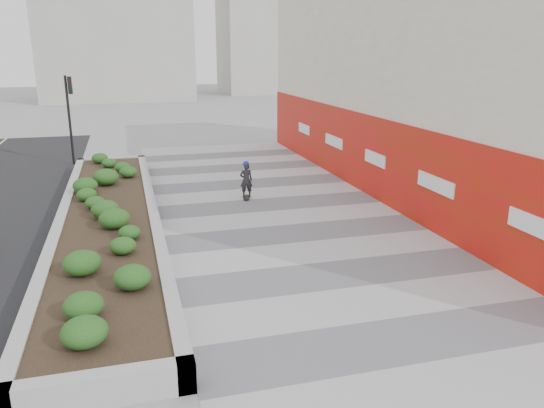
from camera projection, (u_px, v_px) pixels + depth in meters
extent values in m
plane|color=gray|center=(371.00, 307.00, 11.37)|extent=(160.00, 160.00, 0.00)
cube|color=#A8A8AD|center=(321.00, 257.00, 14.15)|extent=(8.00, 36.00, 0.01)
cube|color=beige|center=(439.00, 86.00, 20.39)|extent=(6.00, 24.00, 8.00)
cube|color=red|center=(365.00, 154.00, 20.32)|extent=(0.12, 24.00, 3.00)
cube|color=#9E9EA0|center=(98.00, 389.00, 8.17)|extent=(3.00, 0.30, 0.55)
cube|color=#9E9EA0|center=(112.00, 163.00, 24.55)|extent=(3.00, 0.30, 0.55)
cube|color=#9E9EA0|center=(62.00, 223.00, 16.01)|extent=(0.30, 18.00, 0.55)
cube|color=#9E9EA0|center=(153.00, 216.00, 16.71)|extent=(0.30, 18.00, 0.55)
cube|color=#2D2116|center=(109.00, 220.00, 16.36)|extent=(2.40, 17.40, 0.50)
cylinder|color=black|center=(70.00, 121.00, 25.10)|extent=(0.12, 0.12, 4.20)
cube|color=black|center=(70.00, 85.00, 24.69)|extent=(0.18, 0.28, 0.80)
cube|color=#ADAAA3|center=(113.00, 6.00, 58.20)|extent=(16.00, 12.00, 20.00)
cylinder|color=#595654|center=(339.00, 255.00, 14.28)|extent=(0.44, 0.44, 0.01)
cube|color=black|center=(246.00, 197.00, 19.65)|extent=(0.38, 0.75, 0.02)
imported|color=#26252A|center=(246.00, 180.00, 19.47)|extent=(0.49, 0.34, 1.29)
sphere|color=#1721C3|center=(246.00, 164.00, 19.30)|extent=(0.23, 0.23, 0.23)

